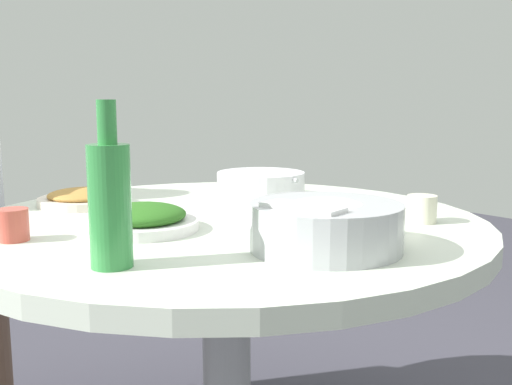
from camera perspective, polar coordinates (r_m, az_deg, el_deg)
name	(u,v)px	position (r m, az deg, el deg)	size (l,w,h in m)	color
round_dining_table	(226,256)	(1.42, -2.91, -6.08)	(1.21, 1.21, 0.73)	#99999E
rice_bowl	(326,226)	(1.11, 6.70, -3.16)	(0.28, 0.28, 0.10)	#B2B5BA
soup_bowl	(261,186)	(1.66, 0.46, 0.63)	(0.24, 0.27, 0.07)	white
dish_tofu_braise	(84,198)	(1.63, -16.15, -0.49)	(0.24, 0.24, 0.04)	silver
dish_greens	(142,219)	(1.29, -10.88, -2.53)	(0.24, 0.24, 0.06)	white
green_bottle	(110,201)	(1.01, -13.84, -0.80)	(0.07, 0.07, 0.28)	#31863F
tea_cup_near	(422,209)	(1.39, 15.62, -1.52)	(0.07, 0.07, 0.06)	beige
tea_cup_far	(13,225)	(1.27, -22.27, -2.88)	(0.06, 0.06, 0.06)	#C75042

